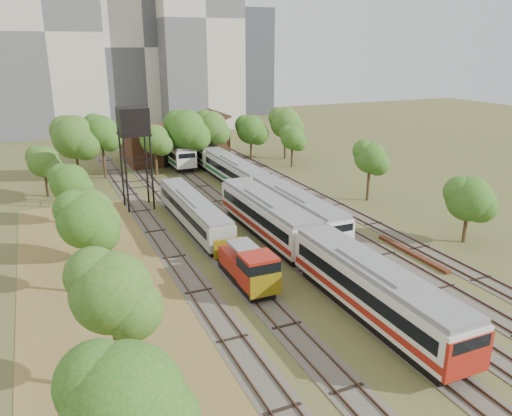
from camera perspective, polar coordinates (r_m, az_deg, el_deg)
name	(u,v)px	position (r m, az deg, el deg)	size (l,w,h in m)	color
ground	(411,324)	(36.97, 17.26, -12.51)	(240.00, 240.00, 0.00)	#475123
dry_grass_patch	(126,323)	(36.51, -14.62, -12.64)	(14.00, 60.00, 0.04)	brown
tracks	(256,217)	(55.93, -0.05, -1.01)	(24.60, 80.00, 0.19)	#4C473D
railcar_red_set	(311,247)	(42.48, 6.30, -4.42)	(3.28, 34.58, 4.06)	black
railcar_green_set	(235,173)	(67.85, -2.42, 4.06)	(2.95, 52.08, 3.65)	black
railcar_rear	(173,151)	(82.65, -9.46, 6.43)	(3.09, 16.08, 3.83)	black
shunter_locomotive	(249,268)	(39.60, -0.78, -6.88)	(2.58, 8.10, 3.38)	black
old_grey_coach	(193,211)	(52.56, -7.17, -0.39)	(2.68, 18.00, 3.31)	black
water_tower	(133,124)	(58.77, -13.87, 9.33)	(3.40, 3.40, 11.77)	black
rail_pile_far	(412,253)	(48.19, 17.40, -4.95)	(0.57, 9.14, 0.30)	#542918
maintenance_shed	(174,142)	(85.41, -9.33, 7.42)	(16.45, 11.55, 7.58)	#341E13
tree_band_left	(82,229)	(40.07, -19.30, -2.25)	(7.08, 54.60, 8.32)	#382616
tree_band_far	(177,131)	(76.92, -9.03, 8.67)	(39.11, 8.73, 9.33)	#382616
tree_band_right	(377,165)	(61.46, 13.62, 4.81)	(4.48, 39.07, 7.37)	#382616
tower_left	(43,32)	(118.45, -23.15, 17.98)	(22.00, 16.00, 42.00)	beige
tower_centre	(136,47)	(125.68, -13.53, 17.43)	(20.00, 18.00, 36.00)	#BCB7AA
tower_right	(195,19)	(120.99, -7.02, 20.61)	(18.00, 16.00, 48.00)	beige
tower_far_right	(246,62)	(144.72, -1.18, 16.32)	(12.00, 12.00, 28.00)	#393A40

